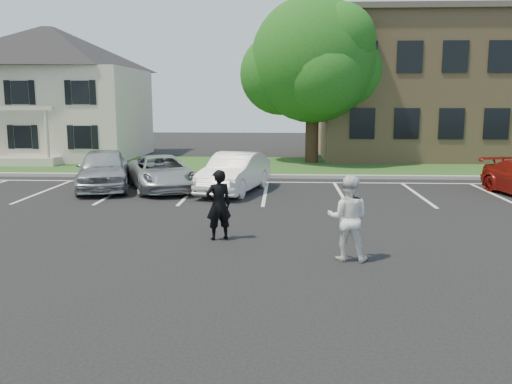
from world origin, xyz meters
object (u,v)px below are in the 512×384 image
(office_building, at_px, (505,87))
(man_white_shirt, at_px, (348,218))
(car_silver_west, at_px, (103,169))
(man_black_suit, at_px, (219,205))
(car_white_sedan, at_px, (234,173))
(house, at_px, (52,93))
(car_silver_minivan, at_px, (162,173))
(tree, at_px, (315,63))

(office_building, height_order, man_white_shirt, office_building)
(office_building, relative_size, car_silver_west, 4.81)
(man_black_suit, xyz_separation_m, man_white_shirt, (2.99, -1.59, 0.05))
(car_white_sedan, bearing_deg, man_white_shirt, -55.10)
(man_white_shirt, height_order, car_silver_west, man_white_shirt)
(house, bearing_deg, car_silver_minivan, -51.56)
(house, distance_m, car_silver_west, 13.55)
(house, xyz_separation_m, man_white_shirt, (15.05, -20.33, -2.90))
(man_black_suit, relative_size, car_white_sedan, 0.39)
(man_white_shirt, bearing_deg, car_silver_west, -37.22)
(tree, relative_size, car_silver_minivan, 1.87)
(office_building, distance_m, tree, 12.55)
(house, height_order, car_silver_minivan, house)
(car_white_sedan, bearing_deg, car_silver_west, -170.00)
(office_building, distance_m, car_silver_minivan, 22.69)
(man_black_suit, xyz_separation_m, car_white_sedan, (-0.23, 6.98, -0.14))
(car_silver_minivan, xyz_separation_m, car_white_sedan, (2.86, -0.45, 0.08))
(house, relative_size, man_black_suit, 5.86)
(man_black_suit, relative_size, car_silver_west, 0.38)
(house, xyz_separation_m, office_building, (27.00, 2.02, 0.33))
(office_building, bearing_deg, car_white_sedan, -137.75)
(car_silver_minivan, relative_size, car_white_sedan, 1.05)
(tree, relative_size, car_silver_west, 1.89)
(house, bearing_deg, tree, -8.69)
(man_white_shirt, bearing_deg, office_building, -108.30)
(house, relative_size, man_white_shirt, 5.56)
(car_white_sedan, bearing_deg, car_silver_minivan, -174.63)
(house, height_order, office_building, office_building)
(tree, relative_size, car_white_sedan, 1.97)
(car_silver_west, bearing_deg, tree, 31.52)
(tree, bearing_deg, car_silver_west, -133.52)
(car_white_sedan, bearing_deg, man_black_suit, -73.82)
(house, bearing_deg, car_silver_west, -59.43)
(man_white_shirt, distance_m, car_silver_minivan, 10.88)
(house, xyz_separation_m, man_black_suit, (12.06, -18.73, -2.95))
(man_black_suit, xyz_separation_m, car_silver_minivan, (-3.09, 7.43, -0.23))
(office_building, relative_size, man_black_suit, 12.74)
(office_building, bearing_deg, man_black_suit, -125.75)
(car_white_sedan, bearing_deg, tree, 84.17)
(car_silver_minivan, bearing_deg, house, 106.35)
(car_silver_west, distance_m, car_white_sedan, 5.13)
(house, distance_m, office_building, 27.08)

